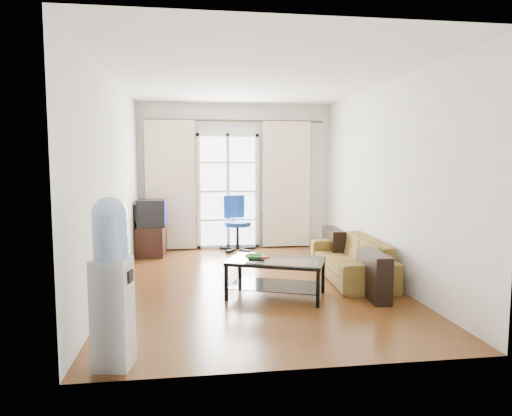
{
  "coord_description": "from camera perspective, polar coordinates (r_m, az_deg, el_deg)",
  "views": [
    {
      "loc": [
        -0.82,
        -5.97,
        1.63
      ],
      "look_at": [
        0.07,
        0.35,
        0.98
      ],
      "focal_mm": 32.0,
      "sensor_mm": 36.0,
      "label": 1
    }
  ],
  "objects": [
    {
      "name": "crt_tv",
      "position": [
        8.05,
        -13.08,
        -0.61
      ],
      "size": [
        0.52,
        0.51,
        0.46
      ],
      "rotation": [
        0.0,
        0.0,
        0.02
      ],
      "color": "black",
      "rests_on": "tv_stand"
    },
    {
      "name": "sofa",
      "position": [
        6.6,
        11.73,
        -6.12
      ],
      "size": [
        2.01,
        0.97,
        0.56
      ],
      "primitive_type": "imported",
      "rotation": [
        0.0,
        0.0,
        -1.63
      ],
      "color": "brown",
      "rests_on": "floor"
    },
    {
      "name": "tv_stand",
      "position": [
        8.19,
        -12.97,
        -3.97
      ],
      "size": [
        0.5,
        0.72,
        0.52
      ],
      "primitive_type": "cube",
      "rotation": [
        0.0,
        0.0,
        -0.04
      ],
      "color": "black",
      "rests_on": "floor"
    },
    {
      "name": "wall_right",
      "position": [
        6.52,
        15.68,
        3.13
      ],
      "size": [
        0.02,
        5.2,
        2.7
      ],
      "primitive_type": "cube",
      "color": "silver",
      "rests_on": "floor"
    },
    {
      "name": "book",
      "position": [
        5.59,
        -0.13,
        -6.16
      ],
      "size": [
        0.32,
        0.33,
        0.02
      ],
      "primitive_type": "imported",
      "rotation": [
        0.0,
        0.0,
        0.44
      ],
      "color": "maroon",
      "rests_on": "coffee_table"
    },
    {
      "name": "curtain_right",
      "position": [
        8.64,
        3.8,
        2.96
      ],
      "size": [
        0.9,
        0.07,
        2.35
      ],
      "primitive_type": "cube",
      "color": "#F3E7C3",
      "rests_on": "curtain_rod"
    },
    {
      "name": "task_chair",
      "position": [
        8.39,
        -2.39,
        -3.32
      ],
      "size": [
        0.82,
        0.82,
        1.01
      ],
      "rotation": [
        0.0,
        0.0,
        0.21
      ],
      "color": "black",
      "rests_on": "floor"
    },
    {
      "name": "water_cooler",
      "position": [
        3.78,
        -17.59,
        -8.5
      ],
      "size": [
        0.32,
        0.32,
        1.36
      ],
      "rotation": [
        0.0,
        0.0,
        -0.17
      ],
      "color": "silver",
      "rests_on": "floor"
    },
    {
      "name": "ceiling",
      "position": [
        6.12,
        -0.22,
        15.89
      ],
      "size": [
        5.2,
        5.2,
        0.0
      ],
      "primitive_type": "plane",
      "rotation": [
        3.14,
        0.0,
        0.0
      ],
      "color": "white",
      "rests_on": "wall_back"
    },
    {
      "name": "french_door",
      "position": [
        8.55,
        -3.53,
        2.09
      ],
      "size": [
        1.16,
        0.06,
        2.15
      ],
      "color": "white",
      "rests_on": "wall_back"
    },
    {
      "name": "wall_front",
      "position": [
        3.48,
        5.6,
        1.13
      ],
      "size": [
        3.6,
        0.02,
        2.7
      ],
      "primitive_type": "cube",
      "color": "silver",
      "rests_on": "floor"
    },
    {
      "name": "coffee_table",
      "position": [
        5.56,
        2.53,
        -8.09
      ],
      "size": [
        1.29,
        1.03,
        0.46
      ],
      "rotation": [
        0.0,
        0.0,
        -0.38
      ],
      "color": "silver",
      "rests_on": "floor"
    },
    {
      "name": "floor",
      "position": [
        6.24,
        -0.21,
        -9.33
      ],
      "size": [
        5.2,
        5.2,
        0.0
      ],
      "primitive_type": "plane",
      "color": "brown",
      "rests_on": "ground"
    },
    {
      "name": "wall_left",
      "position": [
        6.05,
        -17.37,
        2.89
      ],
      "size": [
        0.02,
        5.2,
        2.7
      ],
      "primitive_type": "cube",
      "color": "silver",
      "rests_on": "floor"
    },
    {
      "name": "remote",
      "position": [
        5.44,
        0.11,
        -6.51
      ],
      "size": [
        0.19,
        0.1,
        0.02
      ],
      "primitive_type": "cube",
      "rotation": [
        0.0,
        0.0,
        -0.26
      ],
      "color": "black",
      "rests_on": "coffee_table"
    },
    {
      "name": "wall_back",
      "position": [
        8.61,
        -2.57,
        3.95
      ],
      "size": [
        3.6,
        0.02,
        2.7
      ],
      "primitive_type": "cube",
      "color": "silver",
      "rests_on": "floor"
    },
    {
      "name": "curtain_left",
      "position": [
        8.47,
        -10.61,
        2.81
      ],
      "size": [
        0.9,
        0.07,
        2.35
      ],
      "primitive_type": "cube",
      "color": "#F3E7C3",
      "rests_on": "curtain_rod"
    },
    {
      "name": "curtain_rod",
      "position": [
        8.54,
        -2.54,
        10.85
      ],
      "size": [
        3.3,
        0.04,
        0.04
      ],
      "primitive_type": "cylinder",
      "rotation": [
        0.0,
        1.57,
        0.0
      ],
      "color": "#4C3F2D",
      "rests_on": "wall_back"
    },
    {
      "name": "radiator",
      "position": [
        8.72,
        2.77,
        -2.76
      ],
      "size": [
        0.64,
        0.12,
        0.64
      ],
      "primitive_type": "cube",
      "color": "gray",
      "rests_on": "floor"
    },
    {
      "name": "bowl",
      "position": [
        5.51,
        -0.26,
        -6.16
      ],
      "size": [
        0.38,
        0.38,
        0.05
      ],
      "primitive_type": "imported",
      "rotation": [
        0.0,
        0.0,
        -0.4
      ],
      "color": "#328B3E",
      "rests_on": "coffee_table"
    }
  ]
}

